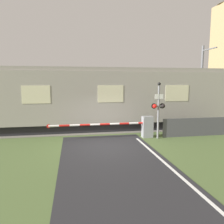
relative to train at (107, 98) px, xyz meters
The scene contains 7 objects.
ground_plane 4.57m from the train, 100.08° to the right, with size 80.00×80.00×0.00m, color #4C6033.
track_bed 2.20m from the train, behind, with size 36.00×3.20×0.13m.
train is the anchor object (origin of this frame).
crossing_barrier 3.42m from the train, 62.08° to the right, with size 5.96×0.44×1.24m.
signal_post 3.96m from the train, 51.88° to the right, with size 0.79×0.26×3.19m.
catenary_pole 8.82m from the train, 15.29° to the left, with size 0.20×1.90×6.19m.
roadside_fence 5.87m from the train, 31.88° to the right, with size 4.03×0.06×1.10m.
Camera 1 is at (-1.61, -10.63, 3.20)m, focal length 35.00 mm.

